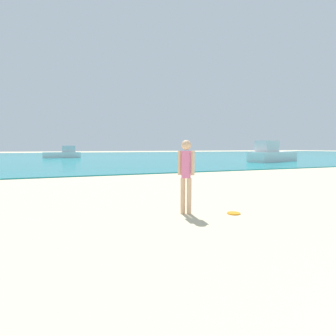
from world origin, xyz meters
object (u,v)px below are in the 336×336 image
Objects in this scene: person_standing at (186,172)px; boat_near at (272,154)px; frisbee at (234,213)px; boat_far at (64,154)px.

boat_near is at bearing -98.12° from person_standing.
person_standing is at bearing 157.85° from frisbee.
boat_far reaches higher than person_standing.
frisbee is at bearing -150.55° from boat_near.
person_standing is 22.70m from boat_near.
frisbee is at bearing 98.01° from boat_far.
person_standing is 0.34× the size of boat_far.
frisbee is 0.05× the size of boat_near.
boat_far is at bearing -48.20° from person_standing.
boat_near is (15.52, 16.00, 0.73)m from frisbee.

